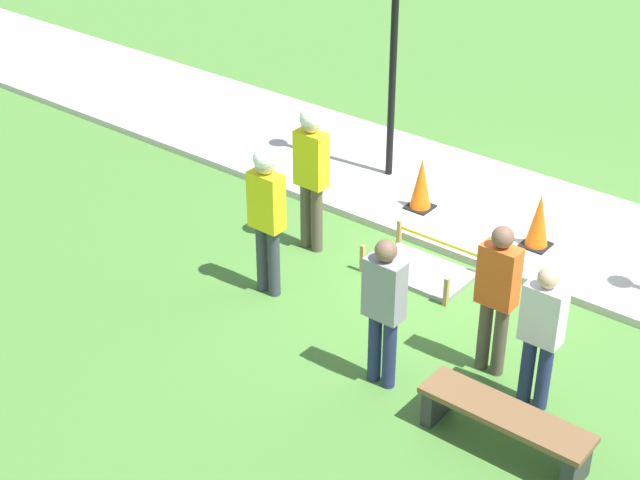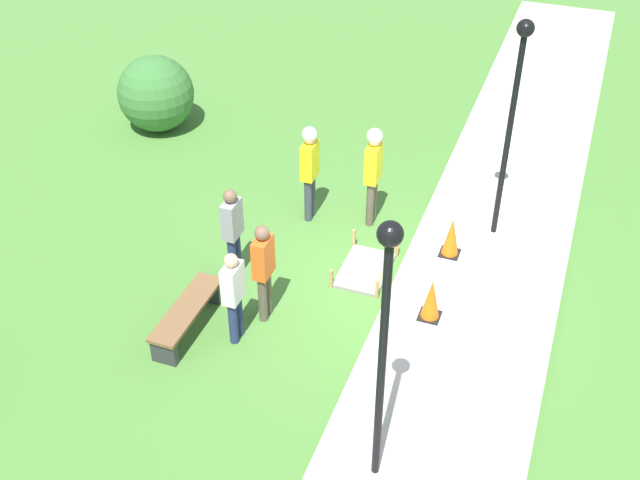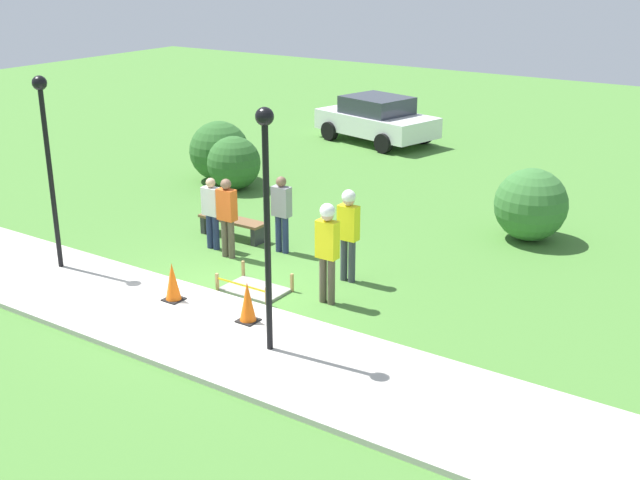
{
  "view_description": "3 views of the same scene",
  "coord_description": "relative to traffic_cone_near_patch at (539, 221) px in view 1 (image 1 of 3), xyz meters",
  "views": [
    {
      "loc": [
        -4.97,
        9.19,
        6.35
      ],
      "look_at": [
        0.63,
        2.14,
        1.1
      ],
      "focal_mm": 55.0,
      "sensor_mm": 36.0,
      "label": 1
    },
    {
      "loc": [
        -9.85,
        -2.37,
        8.46
      ],
      "look_at": [
        -0.05,
        1.22,
        0.75
      ],
      "focal_mm": 45.0,
      "sensor_mm": 36.0,
      "label": 2
    },
    {
      "loc": [
        9.21,
        -10.41,
        6.14
      ],
      "look_at": [
        0.88,
        1.98,
        0.73
      ],
      "focal_mm": 45.0,
      "sensor_mm": 36.0,
      "label": 3
    }
  ],
  "objects": [
    {
      "name": "wet_concrete_patch",
      "position": [
        0.85,
        1.32,
        -0.42
      ],
      "size": [
        1.24,
        0.83,
        0.36
      ],
      "color": "gray",
      "rests_on": "ground_plane"
    },
    {
      "name": "bystander_in_gray_shirt",
      "position": [
        -1.36,
        2.66,
        0.43
      ],
      "size": [
        0.4,
        0.22,
        1.59
      ],
      "color": "navy",
      "rests_on": "ground_plane"
    },
    {
      "name": "traffic_cone_far_patch",
      "position": [
        1.69,
        0.06,
        0.0
      ],
      "size": [
        0.34,
        0.34,
        0.73
      ],
      "color": "black",
      "rests_on": "sidewalk"
    },
    {
      "name": "traffic_cone_near_patch",
      "position": [
        0.0,
        0.0,
        0.0
      ],
      "size": [
        0.34,
        0.34,
        0.73
      ],
      "color": "black",
      "rests_on": "sidewalk"
    },
    {
      "name": "sidewalk",
      "position": [
        0.51,
        -0.55,
        -0.41
      ],
      "size": [
        28.0,
        2.64,
        0.1
      ],
      "color": "#BCB7AD",
      "rests_on": "ground_plane"
    },
    {
      "name": "ground_plane",
      "position": [
        0.51,
        0.76,
        -0.46
      ],
      "size": [
        60.0,
        60.0,
        0.0
      ],
      "primitive_type": "plane",
      "color": "#477A33"
    },
    {
      "name": "worker_assistant",
      "position": [
        2.28,
        1.66,
        0.71
      ],
      "size": [
        0.4,
        0.28,
        1.92
      ],
      "color": "brown",
      "rests_on": "ground_plane"
    },
    {
      "name": "worker_supervisor",
      "position": [
        2.04,
        2.75,
        0.67
      ],
      "size": [
        0.4,
        0.27,
        1.87
      ],
      "color": "#383D47",
      "rests_on": "ground_plane"
    },
    {
      "name": "bystander_in_white_shirt",
      "position": [
        0.02,
        3.32,
        0.49
      ],
      "size": [
        0.4,
        0.22,
        1.69
      ],
      "color": "navy",
      "rests_on": "ground_plane"
    },
    {
      "name": "park_bench",
      "position": [
        -1.46,
        3.43,
        -0.14
      ],
      "size": [
        1.67,
        0.44,
        0.46
      ],
      "color": "#2D2D33",
      "rests_on": "ground_plane"
    },
    {
      "name": "bystander_in_orange_shirt",
      "position": [
        -0.75,
        2.44,
        0.51
      ],
      "size": [
        0.4,
        0.23,
        1.72
      ],
      "color": "brown",
      "rests_on": "ground_plane"
    }
  ]
}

